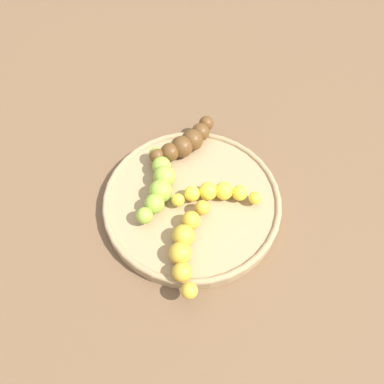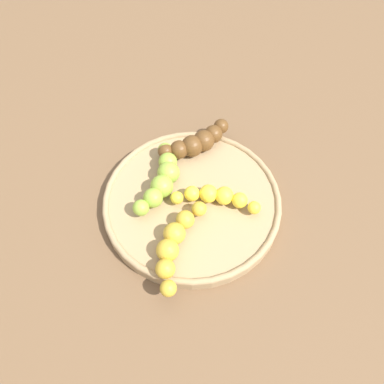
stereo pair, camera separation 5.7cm
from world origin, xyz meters
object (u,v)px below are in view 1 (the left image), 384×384
object	(u,v)px
banana_yellow	(216,193)
banana_green	(159,184)
fruit_bowl	(192,201)
banana_overripe	(186,142)
banana_spotted	(186,245)

from	to	relation	value
banana_yellow	banana_green	bearing A→B (deg)	79.01
fruit_bowl	banana_yellow	distance (m)	0.04
fruit_bowl	banana_overripe	size ratio (longest dim) A/B	2.13
fruit_bowl	banana_overripe	world-z (taller)	banana_overripe
fruit_bowl	banana_yellow	size ratio (longest dim) A/B	2.45
banana_green	banana_overripe	xyz separation A→B (m)	(-0.09, -0.01, 0.00)
fruit_bowl	banana_overripe	bearing A→B (deg)	-139.56
banana_spotted	banana_overripe	world-z (taller)	banana_overripe
banana_spotted	banana_overripe	xyz separation A→B (m)	(-0.15, -0.11, 0.00)
fruit_bowl	banana_overripe	xyz separation A→B (m)	(-0.08, -0.07, 0.03)
banana_yellow	banana_overripe	world-z (taller)	banana_overripe
fruit_bowl	banana_green	xyz separation A→B (m)	(0.02, -0.05, 0.03)
banana_green	banana_yellow	size ratio (longest dim) A/B	1.10
banana_green	fruit_bowl	bearing A→B (deg)	-10.63
fruit_bowl	banana_spotted	distance (m)	0.09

